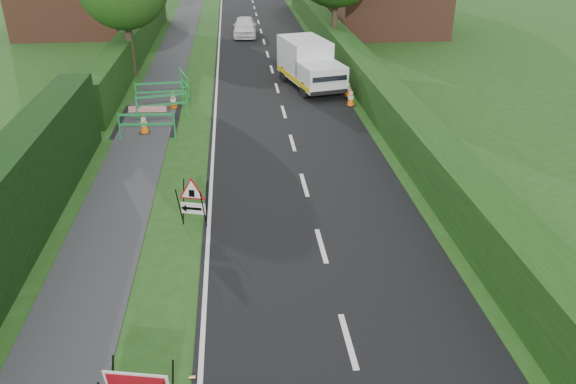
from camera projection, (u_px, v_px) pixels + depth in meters
ground at (221, 275)px, 13.01m from camera, size 120.00×120.00×0.00m
road_surface at (257, 17)px, 44.33m from camera, size 6.00×90.00×0.02m
footpath at (187, 18)px, 43.85m from camera, size 2.00×90.00×0.02m
hedge_west_far at (137, 57)px, 32.13m from camera, size 1.00×24.00×1.80m
hedge_east at (356, 80)px, 27.79m from camera, size 1.20×50.00×1.50m
triangle_sign at (191, 198)px, 14.65m from camera, size 1.01×1.01×1.20m
works_van at (309, 63)px, 26.30m from camera, size 2.83×4.96×2.13m
traffic_cone_0 at (351, 97)px, 24.04m from camera, size 0.38×0.38×0.79m
traffic_cone_1 at (348, 88)px, 25.20m from camera, size 0.38×0.38×0.79m
traffic_cone_2 at (332, 78)px, 26.82m from camera, size 0.38×0.38×0.79m
traffic_cone_3 at (144, 123)px, 21.07m from camera, size 0.38×0.38×0.79m
traffic_cone_4 at (173, 99)px, 23.74m from camera, size 0.38×0.38×0.79m
ped_barrier_0 at (147, 122)px, 20.49m from camera, size 2.08×0.46×1.00m
ped_barrier_1 at (162, 103)px, 22.55m from camera, size 2.09×0.79×1.00m
ped_barrier_2 at (159, 90)px, 24.16m from camera, size 2.08×0.48×1.00m
ped_barrier_3 at (184, 81)px, 25.45m from camera, size 0.84×2.08×1.00m
redwhite_plank at (149, 120)px, 22.61m from camera, size 1.50×0.13×0.25m
litter_can at (192, 379)px, 10.13m from camera, size 0.12×0.07×0.07m
hatchback_car at (245, 27)px, 37.19m from camera, size 1.66×3.76×1.26m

